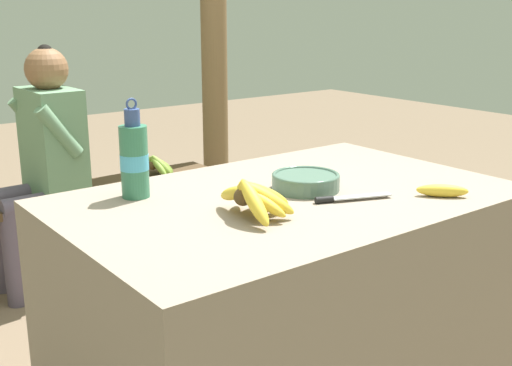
# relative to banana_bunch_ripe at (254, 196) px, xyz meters

# --- Properties ---
(market_counter) EXTENTS (1.39, 0.90, 0.73)m
(market_counter) POSITION_rel_banana_bunch_ripe_xyz_m (0.22, 0.11, -0.42)
(market_counter) COLOR gray
(market_counter) RESTS_ON ground_plane
(banana_bunch_ripe) EXTENTS (0.18, 0.28, 0.13)m
(banana_bunch_ripe) POSITION_rel_banana_bunch_ripe_xyz_m (0.00, 0.00, 0.00)
(banana_bunch_ripe) COLOR #4C381E
(banana_bunch_ripe) RESTS_ON market_counter
(serving_bowl) EXTENTS (0.21, 0.21, 0.05)m
(serving_bowl) POSITION_rel_banana_bunch_ripe_xyz_m (0.29, 0.11, -0.03)
(serving_bowl) COLOR #4C6B5B
(serving_bowl) RESTS_ON market_counter
(water_bottle) EXTENTS (0.09, 0.09, 0.30)m
(water_bottle) POSITION_rel_banana_bunch_ripe_xyz_m (-0.17, 0.37, 0.06)
(water_bottle) COLOR #337556
(water_bottle) RESTS_ON market_counter
(loose_banana_front) EXTENTS (0.14, 0.14, 0.04)m
(loose_banana_front) POSITION_rel_banana_bunch_ripe_xyz_m (0.57, -0.20, -0.04)
(loose_banana_front) COLOR gold
(loose_banana_front) RESTS_ON market_counter
(knife) EXTENTS (0.24, 0.11, 0.02)m
(knife) POSITION_rel_banana_bunch_ripe_xyz_m (0.30, -0.05, -0.05)
(knife) COLOR #BCBCC1
(knife) RESTS_ON market_counter
(wooden_bench) EXTENTS (1.53, 0.32, 0.44)m
(wooden_bench) POSITION_rel_banana_bunch_ripe_xyz_m (0.09, 1.53, -0.42)
(wooden_bench) COLOR #4C3823
(wooden_bench) RESTS_ON ground_plane
(seated_vendor) EXTENTS (0.41, 0.39, 1.13)m
(seated_vendor) POSITION_rel_banana_bunch_ripe_xyz_m (-0.06, 1.50, -0.14)
(seated_vendor) COLOR #564C60
(seated_vendor) RESTS_ON ground_plane
(banana_bunch_green) EXTENTS (0.15, 0.24, 0.12)m
(banana_bunch_green) POSITION_rel_banana_bunch_ripe_xyz_m (0.54, 1.53, -0.29)
(banana_bunch_green) COLOR #4C381E
(banana_bunch_green) RESTS_ON wooden_bench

